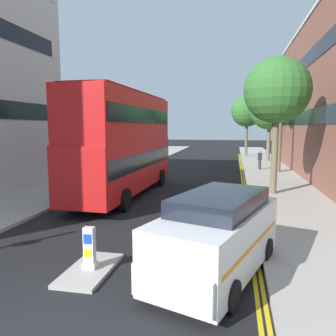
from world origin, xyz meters
TOP-DOWN VIEW (x-y plane):
  - sidewalk_right at (6.50, 16.00)m, footprint 4.00×80.00m
  - sidewalk_left at (-6.50, 16.00)m, footprint 4.00×80.00m
  - kerb_line_outer at (4.40, 14.00)m, footprint 0.10×56.00m
  - kerb_line_inner at (4.24, 14.00)m, footprint 0.10×56.00m
  - traffic_island at (0.00, 3.15)m, footprint 1.10×2.20m
  - keep_left_bollard at (0.00, 3.15)m, footprint 0.36×0.28m
  - double_decker_bus_away at (-2.30, 12.66)m, footprint 3.00×10.87m
  - taxi_minivan at (3.26, 3.56)m, footprint 3.32×5.16m
  - pedestrian_far at (5.82, 24.45)m, footprint 0.34×0.22m
  - street_tree_near at (7.23, 32.24)m, footprint 4.12×4.12m
  - street_tree_mid at (5.08, 38.15)m, footprint 3.93×3.93m
  - street_tree_far at (7.16, 23.13)m, footprint 3.04×3.04m
  - street_tree_distant at (5.81, 14.11)m, footprint 3.52×3.52m

SIDE VIEW (x-z plane):
  - kerb_line_outer at x=4.40m, z-range 0.00..0.01m
  - kerb_line_inner at x=4.24m, z-range 0.00..0.01m
  - traffic_island at x=0.00m, z-range 0.00..0.10m
  - sidewalk_right at x=6.50m, z-range 0.00..0.14m
  - sidewalk_left at x=-6.50m, z-range 0.00..0.14m
  - keep_left_bollard at x=0.00m, z-range 0.05..1.16m
  - pedestrian_far at x=5.82m, z-range 0.18..1.80m
  - taxi_minivan at x=3.26m, z-range 0.01..2.13m
  - double_decker_bus_away at x=-2.30m, z-range 0.21..5.85m
  - street_tree_near at x=7.23m, z-range 1.78..9.23m
  - street_tree_distant at x=5.81m, z-range 2.01..9.36m
  - street_tree_mid at x=5.08m, z-range 1.93..9.50m
  - street_tree_far at x=7.16m, z-range 2.69..11.10m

